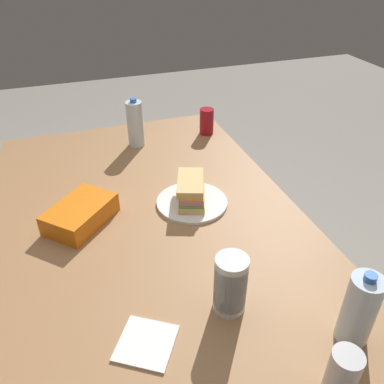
{
  "coord_description": "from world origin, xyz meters",
  "views": [
    {
      "loc": [
        -1.03,
        0.22,
        1.59
      ],
      "look_at": [
        0.06,
        -0.16,
        0.82
      ],
      "focal_mm": 37.2,
      "sensor_mm": 36.0,
      "label": 1
    }
  ],
  "objects_px": {
    "paper_plate": "(192,202)",
    "sandwich": "(191,191)",
    "dining_table": "(154,243)",
    "plastic_cup_stack": "(230,284)",
    "soda_can_silver": "(343,374)",
    "water_bottle_spare": "(359,310)",
    "soda_can_red": "(207,121)",
    "chip_bag": "(81,214)",
    "water_bottle_tall": "(135,124)"
  },
  "relations": [
    {
      "from": "chip_bag",
      "to": "water_bottle_tall",
      "type": "distance_m",
      "value": 0.59
    },
    {
      "from": "chip_bag",
      "to": "paper_plate",
      "type": "bearing_deg",
      "value": -47.98
    },
    {
      "from": "dining_table",
      "to": "soda_can_silver",
      "type": "bearing_deg",
      "value": -161.65
    },
    {
      "from": "dining_table",
      "to": "soda_can_red",
      "type": "bearing_deg",
      "value": -35.12
    },
    {
      "from": "dining_table",
      "to": "paper_plate",
      "type": "distance_m",
      "value": 0.2
    },
    {
      "from": "soda_can_red",
      "to": "water_bottle_spare",
      "type": "distance_m",
      "value": 1.18
    },
    {
      "from": "soda_can_red",
      "to": "water_bottle_spare",
      "type": "bearing_deg",
      "value": 176.29
    },
    {
      "from": "plastic_cup_stack",
      "to": "water_bottle_spare",
      "type": "relative_size",
      "value": 0.8
    },
    {
      "from": "water_bottle_spare",
      "to": "chip_bag",
      "type": "bearing_deg",
      "value": 40.15
    },
    {
      "from": "dining_table",
      "to": "paper_plate",
      "type": "relative_size",
      "value": 6.47
    },
    {
      "from": "dining_table",
      "to": "plastic_cup_stack",
      "type": "distance_m",
      "value": 0.45
    },
    {
      "from": "dining_table",
      "to": "chip_bag",
      "type": "bearing_deg",
      "value": 69.93
    },
    {
      "from": "soda_can_red",
      "to": "soda_can_silver",
      "type": "height_order",
      "value": "same"
    },
    {
      "from": "water_bottle_tall",
      "to": "soda_can_silver",
      "type": "height_order",
      "value": "water_bottle_tall"
    },
    {
      "from": "dining_table",
      "to": "plastic_cup_stack",
      "type": "xyz_separation_m",
      "value": [
        -0.41,
        -0.1,
        0.17
      ]
    },
    {
      "from": "paper_plate",
      "to": "soda_can_silver",
      "type": "relative_size",
      "value": 2.08
    },
    {
      "from": "paper_plate",
      "to": "plastic_cup_stack",
      "type": "distance_m",
      "value": 0.48
    },
    {
      "from": "water_bottle_spare",
      "to": "dining_table",
      "type": "bearing_deg",
      "value": 30.15
    },
    {
      "from": "dining_table",
      "to": "plastic_cup_stack",
      "type": "bearing_deg",
      "value": -166.19
    },
    {
      "from": "soda_can_silver",
      "to": "dining_table",
      "type": "bearing_deg",
      "value": 18.35
    },
    {
      "from": "chip_bag",
      "to": "water_bottle_spare",
      "type": "height_order",
      "value": "water_bottle_spare"
    },
    {
      "from": "sandwich",
      "to": "chip_bag",
      "type": "distance_m",
      "value": 0.38
    },
    {
      "from": "dining_table",
      "to": "water_bottle_spare",
      "type": "distance_m",
      "value": 0.7
    },
    {
      "from": "paper_plate",
      "to": "soda_can_red",
      "type": "distance_m",
      "value": 0.59
    },
    {
      "from": "paper_plate",
      "to": "soda_can_red",
      "type": "bearing_deg",
      "value": -25.79
    },
    {
      "from": "water_bottle_tall",
      "to": "soda_can_red",
      "type": "bearing_deg",
      "value": -87.73
    },
    {
      "from": "plastic_cup_stack",
      "to": "soda_can_silver",
      "type": "distance_m",
      "value": 0.31
    },
    {
      "from": "soda_can_red",
      "to": "dining_table",
      "type": "bearing_deg",
      "value": 144.88
    },
    {
      "from": "paper_plate",
      "to": "sandwich",
      "type": "xyz_separation_m",
      "value": [
        0.0,
        0.0,
        0.05
      ]
    },
    {
      "from": "soda_can_silver",
      "to": "sandwich",
      "type": "bearing_deg",
      "value": 5.15
    },
    {
      "from": "soda_can_silver",
      "to": "plastic_cup_stack",
      "type": "bearing_deg",
      "value": 24.51
    },
    {
      "from": "dining_table",
      "to": "soda_can_red",
      "type": "distance_m",
      "value": 0.74
    },
    {
      "from": "soda_can_red",
      "to": "chip_bag",
      "type": "height_order",
      "value": "soda_can_red"
    },
    {
      "from": "paper_plate",
      "to": "plastic_cup_stack",
      "type": "height_order",
      "value": "plastic_cup_stack"
    },
    {
      "from": "water_bottle_spare",
      "to": "soda_can_silver",
      "type": "relative_size",
      "value": 1.71
    },
    {
      "from": "plastic_cup_stack",
      "to": "soda_can_silver",
      "type": "height_order",
      "value": "plastic_cup_stack"
    },
    {
      "from": "chip_bag",
      "to": "soda_can_silver",
      "type": "relative_size",
      "value": 1.89
    },
    {
      "from": "sandwich",
      "to": "water_bottle_spare",
      "type": "distance_m",
      "value": 0.68
    },
    {
      "from": "chip_bag",
      "to": "plastic_cup_stack",
      "type": "bearing_deg",
      "value": -101.75
    },
    {
      "from": "sandwich",
      "to": "soda_can_red",
      "type": "distance_m",
      "value": 0.59
    },
    {
      "from": "chip_bag",
      "to": "water_bottle_spare",
      "type": "bearing_deg",
      "value": -95.07
    },
    {
      "from": "soda_can_silver",
      "to": "water_bottle_spare",
      "type": "bearing_deg",
      "value": -47.59
    },
    {
      "from": "plastic_cup_stack",
      "to": "water_bottle_tall",
      "type": "bearing_deg",
      "value": 1.47
    },
    {
      "from": "sandwich",
      "to": "paper_plate",
      "type": "bearing_deg",
      "value": -173.59
    },
    {
      "from": "paper_plate",
      "to": "plastic_cup_stack",
      "type": "bearing_deg",
      "value": 172.61
    },
    {
      "from": "water_bottle_tall",
      "to": "plastic_cup_stack",
      "type": "xyz_separation_m",
      "value": [
        -0.99,
        -0.03,
        -0.02
      ]
    },
    {
      "from": "plastic_cup_stack",
      "to": "sandwich",
      "type": "bearing_deg",
      "value": -7.27
    },
    {
      "from": "paper_plate",
      "to": "water_bottle_spare",
      "type": "distance_m",
      "value": 0.68
    },
    {
      "from": "soda_can_red",
      "to": "water_bottle_tall",
      "type": "distance_m",
      "value": 0.35
    },
    {
      "from": "plastic_cup_stack",
      "to": "water_bottle_spare",
      "type": "xyz_separation_m",
      "value": [
        -0.18,
        -0.24,
        0.01
      ]
    }
  ]
}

